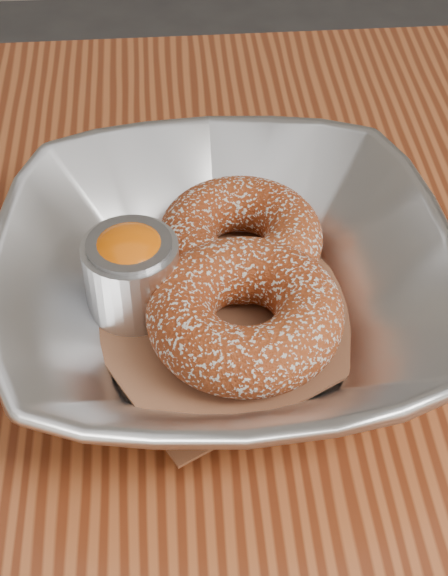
{
  "coord_description": "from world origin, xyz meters",
  "views": [
    {
      "loc": [
        -0.09,
        -0.27,
        1.11
      ],
      "look_at": [
        -0.06,
        0.07,
        0.78
      ],
      "focal_mm": 55.0,
      "sensor_mm": 36.0,
      "label": 1
    }
  ],
  "objects": [
    {
      "name": "table",
      "position": [
        0.0,
        0.0,
        0.65
      ],
      "size": [
        1.2,
        0.8,
        0.75
      ],
      "color": "brown",
      "rests_on": "ground_plane"
    },
    {
      "name": "serving_bowl",
      "position": [
        -0.06,
        0.07,
        0.78
      ],
      "size": [
        0.24,
        0.24,
        0.06
      ],
      "primitive_type": "imported",
      "color": "silver",
      "rests_on": "table"
    },
    {
      "name": "parchment",
      "position": [
        -0.06,
        0.07,
        0.76
      ],
      "size": [
        0.2,
        0.2,
        0.0
      ],
      "primitive_type": "cube",
      "rotation": [
        0.0,
        0.0,
        0.49
      ],
      "color": "brown",
      "rests_on": "table"
    },
    {
      "name": "donut_back",
      "position": [
        -0.05,
        0.11,
        0.78
      ],
      "size": [
        0.12,
        0.12,
        0.03
      ],
      "primitive_type": "torus",
      "rotation": [
        0.0,
        0.0,
        0.26
      ],
      "color": "#923816",
      "rests_on": "parchment"
    },
    {
      "name": "donut_front",
      "position": [
        -0.05,
        0.05,
        0.78
      ],
      "size": [
        0.12,
        0.12,
        0.04
      ],
      "primitive_type": "torus",
      "rotation": [
        0.0,
        0.0,
        0.21
      ],
      "color": "#923816",
      "rests_on": "parchment"
    },
    {
      "name": "ramekin",
      "position": [
        -0.11,
        0.08,
        0.78
      ],
      "size": [
        0.05,
        0.05,
        0.05
      ],
      "color": "silver",
      "rests_on": "table"
    }
  ]
}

